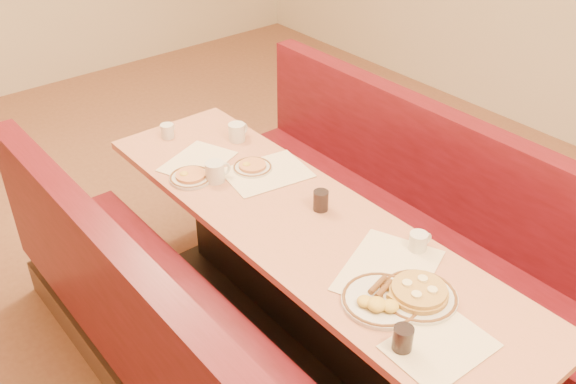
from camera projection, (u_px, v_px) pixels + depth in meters
ground at (302, 337)px, 3.35m from camera, size 8.00×8.00×0.00m
diner_table at (303, 283)px, 3.15m from camera, size 0.70×2.50×0.75m
booth_left at (174, 357)px, 2.77m from camera, size 0.55×2.50×1.05m
booth_right at (404, 229)px, 3.54m from camera, size 0.55×2.50×1.05m
placemat_near_left at (440, 346)px, 2.30m from camera, size 0.38×0.29×0.00m
placemat_near_right at (389, 270)px, 2.65m from camera, size 0.56×0.49×0.00m
placemat_far_left at (198, 161)px, 3.38m from camera, size 0.44×0.39×0.00m
placemat_far_right at (267, 173)px, 3.29m from camera, size 0.46×0.37×0.00m
pancake_plate at (418, 294)px, 2.50m from camera, size 0.31×0.31×0.07m
eggs_plate at (381, 300)px, 2.48m from camera, size 0.31×0.31×0.06m
extra_plate_mid at (252, 167)px, 3.32m from camera, size 0.20×0.20×0.04m
extra_plate_far at (191, 177)px, 3.24m from camera, size 0.22×0.22×0.04m
coffee_mug_a at (419, 241)px, 2.74m from camera, size 0.11×0.08×0.08m
coffee_mug_b at (216, 171)px, 3.21m from camera, size 0.14×0.10×0.10m
coffee_mug_c at (237, 132)px, 3.56m from camera, size 0.13×0.09×0.10m
coffee_mug_d at (168, 131)px, 3.60m from camera, size 0.10×0.07×0.08m
soda_tumbler_near at (403, 339)px, 2.26m from camera, size 0.07×0.07×0.10m
soda_tumbler_mid at (321, 201)px, 2.99m from camera, size 0.07×0.07×0.10m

